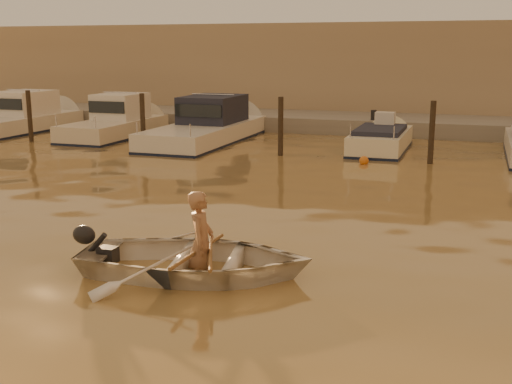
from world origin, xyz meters
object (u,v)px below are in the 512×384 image
at_px(moored_boat_1, 114,122).
at_px(moored_boat_2, 206,126).
at_px(person, 201,243).
at_px(moored_boat_3, 381,144).
at_px(dinghy, 196,259).
at_px(waterfront_building, 358,72).
at_px(moored_boat_0, 15,118).

xyz_separation_m(moored_boat_1, moored_boat_2, (4.12, 0.00, 0.00)).
relative_size(person, moored_boat_3, 0.32).
distance_m(person, moored_boat_2, 15.30).
bearing_deg(moored_boat_3, dinghy, -93.75).
bearing_deg(moored_boat_1, dinghy, -54.53).
distance_m(moored_boat_1, waterfront_building, 13.75).
distance_m(moored_boat_0, waterfront_building, 17.13).
bearing_deg(dinghy, moored_boat_3, -14.49).
xyz_separation_m(person, moored_boat_2, (-6.02, 14.07, 0.07)).
bearing_deg(dinghy, moored_boat_2, 12.05).
height_order(moored_boat_0, moored_boat_3, moored_boat_0).
distance_m(dinghy, person, 0.30).
relative_size(dinghy, moored_boat_2, 0.45).
relative_size(moored_boat_0, moored_boat_2, 0.91).
bearing_deg(dinghy, moored_boat_1, 24.74).
height_order(dinghy, waterfront_building, waterfront_building).
xyz_separation_m(moored_boat_0, waterfront_building, (13.02, 11.00, 1.77)).
bearing_deg(moored_boat_2, moored_boat_0, 180.00).
relative_size(person, moored_boat_1, 0.26).
bearing_deg(person, moored_boat_2, 12.42).
distance_m(dinghy, waterfront_building, 25.26).
distance_m(dinghy, moored_boat_2, 15.29).
bearing_deg(moored_boat_0, dinghy, -43.21).
distance_m(moored_boat_0, moored_boat_3, 15.93).
bearing_deg(waterfront_building, moored_boat_1, -126.23).
relative_size(moored_boat_0, moored_boat_1, 1.18).
xyz_separation_m(dinghy, moored_boat_2, (-5.92, 14.09, 0.35)).
distance_m(moored_boat_0, moored_boat_1, 4.96).
xyz_separation_m(moored_boat_0, moored_boat_3, (15.92, 0.00, -0.40)).
relative_size(moored_boat_1, waterfront_building, 0.14).
xyz_separation_m(moored_boat_2, moored_boat_3, (6.84, 0.00, -0.40)).
distance_m(moored_boat_1, moored_boat_3, 10.97).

